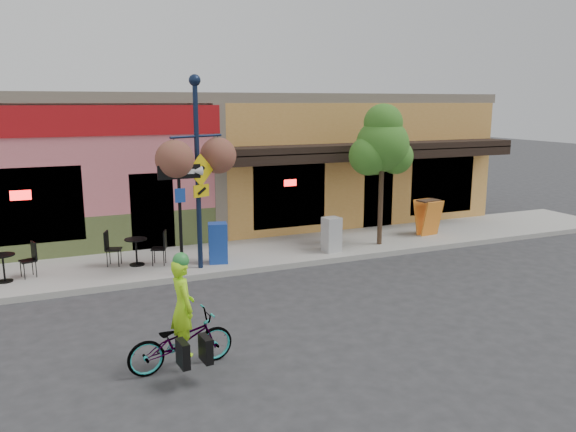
{
  "coord_description": "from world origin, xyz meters",
  "views": [
    {
      "loc": [
        -5.59,
        -12.29,
        4.23
      ],
      "look_at": [
        -0.1,
        0.5,
        1.4
      ],
      "focal_mm": 35.0,
      "sensor_mm": 36.0,
      "label": 1
    }
  ],
  "objects_px": {
    "newspaper_box_grey": "(331,234)",
    "lamp_post": "(198,174)",
    "bicycle": "(181,341)",
    "newspaper_box_blue": "(218,243)",
    "street_tree": "(382,174)",
    "building": "(215,158)",
    "cyclist_rider": "(183,322)",
    "one_way_sign": "(180,220)"
  },
  "relations": [
    {
      "from": "newspaper_box_blue",
      "to": "street_tree",
      "type": "bearing_deg",
      "value": 13.1
    },
    {
      "from": "cyclist_rider",
      "to": "one_way_sign",
      "type": "height_order",
      "value": "one_way_sign"
    },
    {
      "from": "bicycle",
      "to": "one_way_sign",
      "type": "distance_m",
      "value": 4.79
    },
    {
      "from": "bicycle",
      "to": "cyclist_rider",
      "type": "xyz_separation_m",
      "value": [
        0.05,
        0.0,
        0.33
      ]
    },
    {
      "from": "street_tree",
      "to": "cyclist_rider",
      "type": "bearing_deg",
      "value": -143.34
    },
    {
      "from": "one_way_sign",
      "to": "newspaper_box_grey",
      "type": "relative_size",
      "value": 2.76
    },
    {
      "from": "cyclist_rider",
      "to": "newspaper_box_blue",
      "type": "bearing_deg",
      "value": -27.51
    },
    {
      "from": "cyclist_rider",
      "to": "newspaper_box_grey",
      "type": "bearing_deg",
      "value": -52.2
    },
    {
      "from": "lamp_post",
      "to": "street_tree",
      "type": "distance_m",
      "value": 5.44
    },
    {
      "from": "one_way_sign",
      "to": "newspaper_box_blue",
      "type": "bearing_deg",
      "value": 26.68
    },
    {
      "from": "lamp_post",
      "to": "newspaper_box_blue",
      "type": "bearing_deg",
      "value": 2.75
    },
    {
      "from": "bicycle",
      "to": "newspaper_box_blue",
      "type": "relative_size",
      "value": 1.67
    },
    {
      "from": "newspaper_box_grey",
      "to": "building",
      "type": "bearing_deg",
      "value": 96.4
    },
    {
      "from": "bicycle",
      "to": "newspaper_box_blue",
      "type": "bearing_deg",
      "value": -27.99
    },
    {
      "from": "cyclist_rider",
      "to": "lamp_post",
      "type": "bearing_deg",
      "value": -23.03
    },
    {
      "from": "bicycle",
      "to": "one_way_sign",
      "type": "height_order",
      "value": "one_way_sign"
    },
    {
      "from": "building",
      "to": "street_tree",
      "type": "xyz_separation_m",
      "value": [
        3.16,
        -6.18,
        -0.05
      ]
    },
    {
      "from": "newspaper_box_grey",
      "to": "bicycle",
      "type": "bearing_deg",
      "value": -143.57
    },
    {
      "from": "street_tree",
      "to": "building",
      "type": "bearing_deg",
      "value": 117.06
    },
    {
      "from": "bicycle",
      "to": "newspaper_box_grey",
      "type": "relative_size",
      "value": 1.81
    },
    {
      "from": "newspaper_box_blue",
      "to": "street_tree",
      "type": "height_order",
      "value": "street_tree"
    },
    {
      "from": "building",
      "to": "one_way_sign",
      "type": "xyz_separation_m",
      "value": [
        -2.81,
        -6.8,
        -0.77
      ]
    },
    {
      "from": "newspaper_box_grey",
      "to": "lamp_post",
      "type": "bearing_deg",
      "value": 174.92
    },
    {
      "from": "cyclist_rider",
      "to": "one_way_sign",
      "type": "distance_m",
      "value": 4.72
    },
    {
      "from": "lamp_post",
      "to": "newspaper_box_grey",
      "type": "relative_size",
      "value": 4.93
    },
    {
      "from": "lamp_post",
      "to": "newspaper_box_blue",
      "type": "relative_size",
      "value": 4.54
    },
    {
      "from": "newspaper_box_blue",
      "to": "bicycle",
      "type": "bearing_deg",
      "value": -99.49
    },
    {
      "from": "one_way_sign",
      "to": "newspaper_box_grey",
      "type": "height_order",
      "value": "one_way_sign"
    },
    {
      "from": "one_way_sign",
      "to": "bicycle",
      "type": "bearing_deg",
      "value": -105.29
    },
    {
      "from": "building",
      "to": "lamp_post",
      "type": "relative_size",
      "value": 3.84
    },
    {
      "from": "bicycle",
      "to": "lamp_post",
      "type": "xyz_separation_m",
      "value": [
        1.58,
        4.89,
        2.06
      ]
    },
    {
      "from": "lamp_post",
      "to": "cyclist_rider",
      "type": "bearing_deg",
      "value": -130.69
    },
    {
      "from": "bicycle",
      "to": "lamp_post",
      "type": "distance_m",
      "value": 5.54
    },
    {
      "from": "newspaper_box_grey",
      "to": "newspaper_box_blue",
      "type": "bearing_deg",
      "value": 170.51
    },
    {
      "from": "building",
      "to": "newspaper_box_blue",
      "type": "relative_size",
      "value": 17.44
    },
    {
      "from": "building",
      "to": "one_way_sign",
      "type": "relative_size",
      "value": 6.86
    },
    {
      "from": "newspaper_box_blue",
      "to": "building",
      "type": "bearing_deg",
      "value": 87.28
    },
    {
      "from": "newspaper_box_blue",
      "to": "newspaper_box_grey",
      "type": "bearing_deg",
      "value": 10.11
    },
    {
      "from": "building",
      "to": "bicycle",
      "type": "relative_size",
      "value": 10.47
    },
    {
      "from": "bicycle",
      "to": "cyclist_rider",
      "type": "distance_m",
      "value": 0.33
    },
    {
      "from": "building",
      "to": "lamp_post",
      "type": "height_order",
      "value": "lamp_post"
    },
    {
      "from": "bicycle",
      "to": "street_tree",
      "type": "distance_m",
      "value": 8.89
    }
  ]
}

